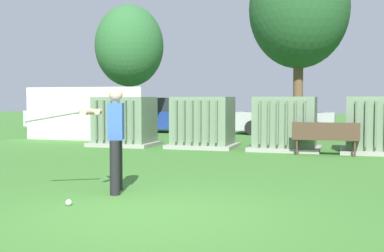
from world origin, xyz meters
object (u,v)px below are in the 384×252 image
at_px(sports_ball, 69,203).
at_px(transformer_west, 125,122).
at_px(transformer_mid_east, 285,124).
at_px(parked_car_leftmost, 70,115).
at_px(transformer_mid_west, 203,123).
at_px(batter, 113,134).
at_px(park_bench, 326,136).
at_px(parked_car_left_of_center, 164,116).
at_px(transformer_east, 379,126).
at_px(parked_car_right_of_center, 286,117).

bearing_deg(sports_ball, transformer_west, 110.04).
relative_size(transformer_mid_east, parked_car_leftmost, 0.50).
xyz_separation_m(transformer_mid_west, batter, (0.69, -7.82, 0.19)).
bearing_deg(park_bench, transformer_mid_east, 138.39).
relative_size(park_bench, parked_car_left_of_center, 0.42).
xyz_separation_m(transformer_east, park_bench, (-1.43, -1.04, -0.25)).
bearing_deg(parked_car_leftmost, transformer_east, -26.45).
distance_m(transformer_west, sports_ball, 9.44).
bearing_deg(transformer_west, batter, -66.35).
relative_size(transformer_east, parked_car_leftmost, 0.50).
height_order(transformer_mid_east, parked_car_left_of_center, same).
relative_size(transformer_mid_west, transformer_mid_east, 1.00).
relative_size(parked_car_leftmost, parked_car_right_of_center, 1.00).
bearing_deg(transformer_mid_east, sports_ball, -103.09).
distance_m(parked_car_leftmost, parked_car_left_of_center, 5.19).
bearing_deg(transformer_east, parked_car_leftmost, 153.55).
bearing_deg(transformer_mid_east, batter, -103.87).
xyz_separation_m(transformer_west, batter, (3.38, -7.71, 0.19)).
bearing_deg(sports_ball, transformer_mid_east, 76.91).
height_order(parked_car_leftmost, parked_car_left_of_center, same).
relative_size(transformer_mid_east, parked_car_right_of_center, 0.50).
bearing_deg(parked_car_right_of_center, transformer_mid_west, -105.06).
distance_m(park_bench, sports_ball, 8.46).
bearing_deg(park_bench, transformer_east, 35.95).
relative_size(transformer_mid_west, sports_ball, 23.33).
xyz_separation_m(transformer_west, park_bench, (6.52, -1.07, -0.25)).
relative_size(sports_ball, parked_car_left_of_center, 0.02).
bearing_deg(transformer_mid_east, parked_car_right_of_center, 96.31).
xyz_separation_m(park_bench, sports_ball, (-3.29, -7.78, -0.49)).
bearing_deg(transformer_mid_west, transformer_mid_east, -1.73).
bearing_deg(transformer_east, sports_ball, -118.17).
xyz_separation_m(transformer_mid_west, park_bench, (3.83, -1.17, -0.25)).
height_order(sports_ball, parked_car_leftmost, parked_car_leftmost).
bearing_deg(parked_car_left_of_center, sports_ball, -74.42).
bearing_deg(batter, transformer_east, 59.26).
bearing_deg(batter, transformer_west, 113.65).
relative_size(transformer_west, transformer_mid_east, 1.00).
xyz_separation_m(transformer_mid_west, parked_car_left_of_center, (-3.84, 6.76, -0.04)).
distance_m(parked_car_leftmost, parked_car_right_of_center, 10.86).
bearing_deg(parked_car_leftmost, transformer_mid_west, -37.71).
bearing_deg(sports_ball, parked_car_left_of_center, 105.58).
bearing_deg(parked_car_right_of_center, batter, -94.47).
bearing_deg(transformer_west, transformer_mid_east, 0.26).
xyz_separation_m(transformer_mid_west, sports_ball, (0.54, -8.95, -0.74)).
bearing_deg(parked_car_right_of_center, parked_car_leftmost, 179.29).
distance_m(transformer_east, parked_car_right_of_center, 7.77).
bearing_deg(parked_car_leftmost, sports_ball, -59.01).
distance_m(transformer_mid_west, sports_ball, 8.99).
relative_size(parked_car_left_of_center, parked_car_right_of_center, 1.02).
height_order(transformer_mid_west, parked_car_right_of_center, same).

